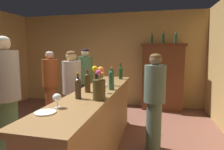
{
  "coord_description": "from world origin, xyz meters",
  "views": [
    {
      "loc": [
        1.36,
        -2.3,
        1.54
      ],
      "look_at": [
        0.75,
        0.32,
        1.2
      ],
      "focal_mm": 29.77,
      "sensor_mm": 36.0,
      "label": 1
    }
  ],
  "objects": [
    {
      "name": "wall_back",
      "position": [
        0.0,
        2.99,
        1.3
      ],
      "size": [
        5.44,
        0.12,
        2.61
      ],
      "primitive_type": "cube",
      "color": "tan",
      "rests_on": "ground"
    },
    {
      "name": "bar_counter",
      "position": [
        0.58,
        0.11,
        0.5
      ],
      "size": [
        0.54,
        2.86,
        1.0
      ],
      "color": "#946944",
      "rests_on": "ground"
    },
    {
      "name": "display_cabinet",
      "position": [
        1.56,
        2.69,
        0.9
      ],
      "size": [
        1.11,
        0.42,
        1.73
      ],
      "color": "#5C2F19",
      "rests_on": "ground"
    },
    {
      "name": "wine_bottle_chardonnay",
      "position": [
        0.5,
        -0.01,
        1.14
      ],
      "size": [
        0.08,
        0.08,
        0.3
      ],
      "color": "#412C12",
      "rests_on": "bar_counter"
    },
    {
      "name": "wine_bottle_malbec",
      "position": [
        0.69,
        -0.24,
        1.13
      ],
      "size": [
        0.07,
        0.07,
        0.3
      ],
      "color": "black",
      "rests_on": "bar_counter"
    },
    {
      "name": "wine_bottle_syrah",
      "position": [
        0.71,
        1.22,
        1.13
      ],
      "size": [
        0.08,
        0.08,
        0.31
      ],
      "color": "#133B19",
      "rests_on": "bar_counter"
    },
    {
      "name": "wine_bottle_pinot",
      "position": [
        0.7,
        0.51,
        1.15
      ],
      "size": [
        0.07,
        0.07,
        0.32
      ],
      "color": "#153D25",
      "rests_on": "bar_counter"
    },
    {
      "name": "wine_bottle_merlot",
      "position": [
        0.77,
        0.21,
        1.15
      ],
      "size": [
        0.08,
        0.08,
        0.33
      ],
      "color": "#225134",
      "rests_on": "bar_counter"
    },
    {
      "name": "wine_bottle_riesling",
      "position": [
        0.51,
        -0.36,
        1.13
      ],
      "size": [
        0.07,
        0.07,
        0.3
      ],
      "color": "#3F2F1C",
      "rests_on": "bar_counter"
    },
    {
      "name": "wine_glass_front",
      "position": [
        0.74,
        -0.02,
        1.09
      ],
      "size": [
        0.07,
        0.07,
        0.13
      ],
      "color": "white",
      "rests_on": "bar_counter"
    },
    {
      "name": "wine_glass_mid",
      "position": [
        0.45,
        -0.73,
        1.1
      ],
      "size": [
        0.08,
        0.08,
        0.14
      ],
      "color": "white",
      "rests_on": "bar_counter"
    },
    {
      "name": "flower_arrangement",
      "position": [
        0.76,
        -0.36,
        1.16
      ],
      "size": [
        0.15,
        0.15,
        0.38
      ],
      "color": "#463A1C",
      "rests_on": "bar_counter"
    },
    {
      "name": "cheese_plate",
      "position": [
        0.43,
        -0.89,
        1.01
      ],
      "size": [
        0.19,
        0.19,
        0.01
      ],
      "primitive_type": "cylinder",
      "color": "white",
      "rests_on": "bar_counter"
    },
    {
      "name": "display_bottle_left",
      "position": [
        1.26,
        2.69,
        1.86
      ],
      "size": [
        0.06,
        0.06,
        0.3
      ],
      "color": "#14311B",
      "rests_on": "display_cabinet"
    },
    {
      "name": "display_bottle_midleft",
      "position": [
        1.55,
        2.69,
        1.88
      ],
      "size": [
        0.06,
        0.06,
        0.34
      ],
      "color": "#153821",
      "rests_on": "display_cabinet"
    },
    {
      "name": "display_bottle_center",
      "position": [
        1.85,
        2.69,
        1.88
      ],
      "size": [
        0.07,
        0.07,
        0.33
      ],
      "color": "#264834",
      "rests_on": "display_cabinet"
    },
    {
      "name": "patron_tall",
      "position": [
        -0.61,
        -0.21,
        0.95
      ],
      "size": [
        0.37,
        0.37,
        1.74
      ],
      "rotation": [
        0.0,
        0.0,
        0.53
      ],
      "color": "#4B6D42",
      "rests_on": "ground"
    },
    {
      "name": "patron_in_grey",
      "position": [
        -0.83,
        1.26,
        0.84
      ],
      "size": [
        0.35,
        0.35,
        1.54
      ],
      "rotation": [
        0.0,
        0.0,
        -1.07
      ],
      "color": "brown",
      "rests_on": "ground"
    },
    {
      "name": "patron_by_cabinet",
      "position": [
        -0.07,
        0.71,
        0.85
      ],
      "size": [
        0.33,
        0.33,
        1.55
      ],
      "rotation": [
        0.0,
        0.0,
        -1.14
      ],
      "color": "#406C46",
      "rests_on": "ground"
    },
    {
      "name": "patron_redhead",
      "position": [
        -0.17,
        1.64,
        0.89
      ],
      "size": [
        0.31,
        0.31,
        1.6
      ],
      "rotation": [
        0.0,
        0.0,
        -1.46
      ],
      "color": "navy",
      "rests_on": "ground"
    },
    {
      "name": "bartender",
      "position": [
        1.37,
        0.54,
        0.83
      ],
      "size": [
        0.32,
        0.32,
        1.51
      ],
      "rotation": [
        0.0,
        0.0,
        3.14
      ],
      "color": "#485C4F",
      "rests_on": "ground"
    }
  ]
}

